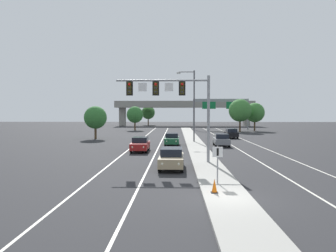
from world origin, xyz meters
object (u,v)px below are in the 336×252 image
at_px(median_sign_post, 218,159).
at_px(tree_far_left_a, 148,113).
at_px(car_oncoming_green, 172,139).
at_px(traffic_cone_median_nose, 214,186).
at_px(car_receding_grey, 221,140).
at_px(tree_far_left_c, 135,115).
at_px(car_oncoming_red, 140,144).
at_px(street_lamp_median, 193,102).
at_px(tree_far_right_a, 240,110).
at_px(tree_far_left_b, 95,118).
at_px(highway_sign_gantry, 221,104).
at_px(tree_far_right_b, 255,113).
at_px(car_oncoming_tan, 172,158).
at_px(car_receding_black, 231,133).
at_px(overhead_signal_mast, 175,98).

bearing_deg(median_sign_post, tree_far_left_a, 97.21).
bearing_deg(car_oncoming_green, traffic_cone_median_nose, -84.55).
relative_size(car_receding_grey, tree_far_left_c, 0.80).
relative_size(tree_far_left_c, tree_far_left_a, 0.89).
bearing_deg(traffic_cone_median_nose, car_oncoming_red, 106.90).
bearing_deg(street_lamp_median, tree_far_left_c, 110.85).
distance_m(car_oncoming_green, car_receding_grey, 6.32).
bearing_deg(tree_far_right_a, car_receding_grey, -104.75).
xyz_separation_m(median_sign_post, car_receding_grey, (3.29, 23.09, -0.77)).
distance_m(street_lamp_median, tree_far_right_a, 28.04).
height_order(car_oncoming_red, car_receding_grey, same).
relative_size(car_oncoming_red, tree_far_left_a, 0.71).
height_order(car_oncoming_green, tree_far_left_b, tree_far_left_b).
bearing_deg(traffic_cone_median_nose, tree_far_left_a, 96.76).
relative_size(highway_sign_gantry, tree_far_left_a, 2.11).
distance_m(traffic_cone_median_nose, tree_far_left_a, 93.94).
height_order(tree_far_left_c, tree_far_right_b, tree_far_right_b).
bearing_deg(tree_far_left_c, car_oncoming_tan, -80.19).
bearing_deg(tree_far_left_c, tree_far_right_a, -14.12).
distance_m(median_sign_post, car_oncoming_red, 18.20).
relative_size(street_lamp_median, tree_far_left_b, 1.90).
distance_m(street_lamp_median, tree_far_right_b, 32.99).
relative_size(car_receding_grey, tree_far_right_b, 0.71).
bearing_deg(car_oncoming_tan, car_receding_black, 72.81).
distance_m(tree_far_left_c, tree_far_right_b, 27.54).
height_order(street_lamp_median, tree_far_right_a, street_lamp_median).
distance_m(car_oncoming_green, traffic_cone_median_nose, 26.50).
bearing_deg(tree_far_left_a, street_lamp_median, -79.68).
bearing_deg(car_receding_black, overhead_signal_mast, -108.21).
distance_m(car_oncoming_red, tree_far_right_a, 41.00).
xyz_separation_m(car_oncoming_tan, car_receding_black, (9.43, 30.49, 0.00)).
bearing_deg(tree_far_left_b, median_sign_post, -65.88).
bearing_deg(tree_far_right_b, tree_far_left_b, -142.89).
xyz_separation_m(overhead_signal_mast, car_oncoming_green, (-0.48, 15.47, -4.69)).
distance_m(median_sign_post, car_oncoming_tan, 6.55).
xyz_separation_m(car_oncoming_red, highway_sign_gantry, (14.66, 44.94, 5.34)).
bearing_deg(car_oncoming_green, tree_far_right_a, 64.28).
relative_size(tree_far_left_c, tree_far_right_a, 0.79).
bearing_deg(tree_far_left_b, overhead_signal_mast, -63.38).
bearing_deg(car_oncoming_red, car_oncoming_green, 64.30).
bearing_deg(street_lamp_median, tree_far_right_a, 65.80).
bearing_deg(highway_sign_gantry, tree_far_right_b, -33.20).
height_order(car_receding_black, tree_far_left_b, tree_far_left_b).
bearing_deg(tree_far_left_b, tree_far_right_b, 37.11).
bearing_deg(tree_far_right_b, car_oncoming_tan, -109.40).
distance_m(overhead_signal_mast, highway_sign_gantry, 54.49).
distance_m(car_oncoming_tan, traffic_cone_median_nose, 8.54).
height_order(car_oncoming_tan, tree_far_right_a, tree_far_right_a).
distance_m(car_oncoming_red, tree_far_left_b, 19.51).
bearing_deg(tree_far_right_b, street_lamp_median, -117.98).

